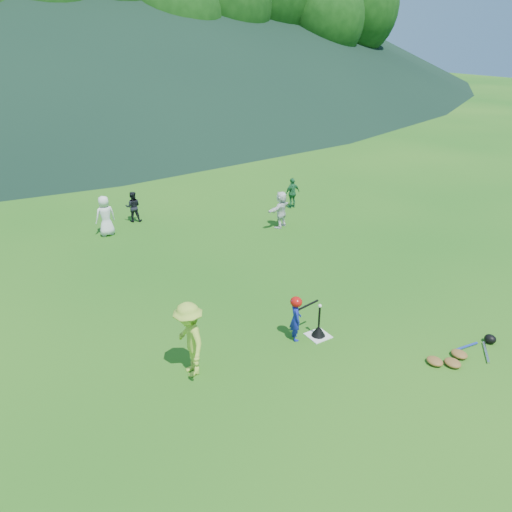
{
  "coord_description": "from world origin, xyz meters",
  "views": [
    {
      "loc": [
        -5.83,
        -6.88,
        5.95
      ],
      "look_at": [
        0.0,
        2.5,
        0.9
      ],
      "focal_mm": 35.0,
      "sensor_mm": 36.0,
      "label": 1
    }
  ],
  "objects_px": {
    "home_plate": "(318,336)",
    "adult_coach": "(189,340)",
    "fielder_c": "(292,193)",
    "equipment_pile": "(460,354)",
    "fielder_b": "(133,207)",
    "batting_tee": "(318,331)",
    "batter_child": "(296,319)",
    "fielder_a": "(105,216)",
    "fielder_d": "(281,209)"
  },
  "relations": [
    {
      "from": "fielder_c",
      "to": "equipment_pile",
      "type": "height_order",
      "value": "fielder_c"
    },
    {
      "from": "fielder_b",
      "to": "batting_tee",
      "type": "relative_size",
      "value": 1.53
    },
    {
      "from": "fielder_c",
      "to": "fielder_d",
      "type": "bearing_deg",
      "value": 39.03
    },
    {
      "from": "fielder_d",
      "to": "batting_tee",
      "type": "relative_size",
      "value": 1.77
    },
    {
      "from": "fielder_c",
      "to": "fielder_b",
      "type": "bearing_deg",
      "value": -21.71
    },
    {
      "from": "adult_coach",
      "to": "fielder_c",
      "type": "bearing_deg",
      "value": 139.69
    },
    {
      "from": "adult_coach",
      "to": "fielder_a",
      "type": "relative_size",
      "value": 1.18
    },
    {
      "from": "batting_tee",
      "to": "fielder_a",
      "type": "bearing_deg",
      "value": 104.63
    },
    {
      "from": "adult_coach",
      "to": "home_plate",
      "type": "bearing_deg",
      "value": 90.43
    },
    {
      "from": "fielder_c",
      "to": "batting_tee",
      "type": "xyz_separation_m",
      "value": [
        -4.41,
        -7.1,
        -0.42
      ]
    },
    {
      "from": "adult_coach",
      "to": "fielder_b",
      "type": "xyz_separation_m",
      "value": [
        1.86,
        8.46,
        -0.23
      ]
    },
    {
      "from": "batter_child",
      "to": "fielder_b",
      "type": "relative_size",
      "value": 0.93
    },
    {
      "from": "home_plate",
      "to": "fielder_b",
      "type": "relative_size",
      "value": 0.43
    },
    {
      "from": "fielder_b",
      "to": "batting_tee",
      "type": "bearing_deg",
      "value": 118.57
    },
    {
      "from": "batter_child",
      "to": "fielder_b",
      "type": "height_order",
      "value": "fielder_b"
    },
    {
      "from": "adult_coach",
      "to": "fielder_a",
      "type": "height_order",
      "value": "adult_coach"
    },
    {
      "from": "fielder_a",
      "to": "fielder_b",
      "type": "relative_size",
      "value": 1.22
    },
    {
      "from": "batting_tee",
      "to": "batter_child",
      "type": "bearing_deg",
      "value": 158.66
    },
    {
      "from": "fielder_b",
      "to": "adult_coach",
      "type": "bearing_deg",
      "value": 99.94
    },
    {
      "from": "equipment_pile",
      "to": "batting_tee",
      "type": "bearing_deg",
      "value": 132.84
    },
    {
      "from": "fielder_b",
      "to": "batting_tee",
      "type": "distance_m",
      "value": 8.81
    },
    {
      "from": "home_plate",
      "to": "fielder_b",
      "type": "xyz_separation_m",
      "value": [
        -0.96,
        8.75,
        0.51
      ]
    },
    {
      "from": "home_plate",
      "to": "fielder_d",
      "type": "height_order",
      "value": "fielder_d"
    },
    {
      "from": "batter_child",
      "to": "fielder_b",
      "type": "xyz_separation_m",
      "value": [
        -0.48,
        8.57,
        0.04
      ]
    },
    {
      "from": "fielder_a",
      "to": "equipment_pile",
      "type": "height_order",
      "value": "fielder_a"
    },
    {
      "from": "home_plate",
      "to": "fielder_d",
      "type": "relative_size",
      "value": 0.37
    },
    {
      "from": "batter_child",
      "to": "fielder_b",
      "type": "distance_m",
      "value": 8.58
    },
    {
      "from": "home_plate",
      "to": "adult_coach",
      "type": "bearing_deg",
      "value": 174.05
    },
    {
      "from": "batter_child",
      "to": "fielder_a",
      "type": "relative_size",
      "value": 0.76
    },
    {
      "from": "fielder_b",
      "to": "fielder_a",
      "type": "bearing_deg",
      "value": 54.95
    },
    {
      "from": "fielder_a",
      "to": "fielder_b",
      "type": "distance_m",
      "value": 1.36
    },
    {
      "from": "home_plate",
      "to": "fielder_c",
      "type": "relative_size",
      "value": 0.41
    },
    {
      "from": "fielder_d",
      "to": "fielder_b",
      "type": "bearing_deg",
      "value": -62.89
    },
    {
      "from": "equipment_pile",
      "to": "batter_child",
      "type": "bearing_deg",
      "value": 136.71
    },
    {
      "from": "batter_child",
      "to": "fielder_d",
      "type": "distance_m",
      "value": 6.51
    },
    {
      "from": "fielder_b",
      "to": "batting_tee",
      "type": "xyz_separation_m",
      "value": [
        0.96,
        -8.75,
        -0.39
      ]
    },
    {
      "from": "home_plate",
      "to": "adult_coach",
      "type": "relative_size",
      "value": 0.3
    },
    {
      "from": "fielder_d",
      "to": "batting_tee",
      "type": "distance_m",
      "value": 6.45
    },
    {
      "from": "home_plate",
      "to": "adult_coach",
      "type": "height_order",
      "value": "adult_coach"
    },
    {
      "from": "fielder_b",
      "to": "equipment_pile",
      "type": "xyz_separation_m",
      "value": [
        2.88,
        -10.83,
        -0.45
      ]
    },
    {
      "from": "fielder_c",
      "to": "home_plate",
      "type": "bearing_deg",
      "value": 53.57
    },
    {
      "from": "adult_coach",
      "to": "fielder_b",
      "type": "height_order",
      "value": "adult_coach"
    },
    {
      "from": "batter_child",
      "to": "batting_tee",
      "type": "relative_size",
      "value": 1.42
    },
    {
      "from": "adult_coach",
      "to": "equipment_pile",
      "type": "relative_size",
      "value": 0.83
    },
    {
      "from": "equipment_pile",
      "to": "home_plate",
      "type": "bearing_deg",
      "value": 132.84
    },
    {
      "from": "home_plate",
      "to": "fielder_c",
      "type": "bearing_deg",
      "value": 58.17
    },
    {
      "from": "home_plate",
      "to": "equipment_pile",
      "type": "xyz_separation_m",
      "value": [
        1.92,
        -2.07,
        0.06
      ]
    },
    {
      "from": "adult_coach",
      "to": "fielder_d",
      "type": "xyz_separation_m",
      "value": [
        5.77,
        5.42,
        -0.15
      ]
    },
    {
      "from": "batter_child",
      "to": "equipment_pile",
      "type": "bearing_deg",
      "value": -111.36
    },
    {
      "from": "fielder_d",
      "to": "batting_tee",
      "type": "xyz_separation_m",
      "value": [
        -2.95,
        -5.72,
        -0.47
      ]
    }
  ]
}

